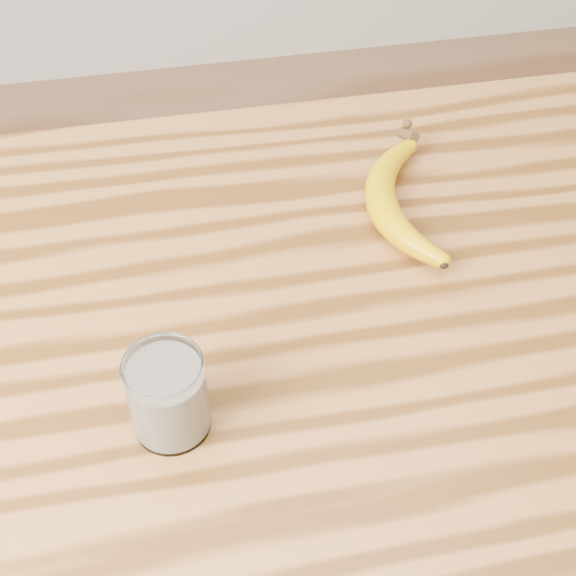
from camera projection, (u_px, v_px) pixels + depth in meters
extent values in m
cube|color=#9F642F|center=(267.00, 325.00, 0.92)|extent=(1.20, 0.80, 0.04)
cylinder|color=brown|center=(517.00, 303.00, 1.54)|extent=(0.06, 0.06, 0.86)
cylinder|color=white|center=(168.00, 395.00, 0.77)|extent=(0.08, 0.08, 0.10)
torus|color=white|center=(162.00, 365.00, 0.74)|extent=(0.08, 0.08, 0.00)
cylinder|color=silver|center=(169.00, 399.00, 0.77)|extent=(0.07, 0.07, 0.08)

